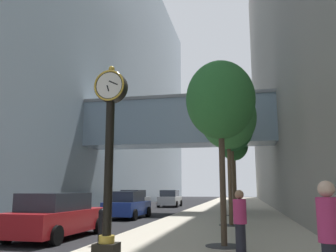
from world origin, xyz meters
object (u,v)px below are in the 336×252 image
(street_clock, at_px, (109,148))
(street_tree_near, at_px, (220,101))
(pedestrian_walking, at_px, (240,220))
(car_white_trailing, at_px, (170,199))
(street_tree_far, at_px, (234,145))
(pedestrian_by_clock, at_px, (330,235))
(car_red_far, at_px, (57,216))
(street_tree_mid_near, at_px, (228,118))
(street_tree_mid_far, at_px, (232,127))
(bollard_third, at_px, (102,226))
(car_blue_near, at_px, (127,205))
(car_silver_mid, at_px, (134,200))

(street_clock, height_order, street_tree_near, street_tree_near)
(pedestrian_walking, height_order, car_white_trailing, pedestrian_walking)
(car_white_trailing, bearing_deg, pedestrian_walking, -74.66)
(street_tree_far, xyz_separation_m, car_white_trailing, (-6.70, 6.58, -4.51))
(street_tree_far, distance_m, car_white_trailing, 10.42)
(street_clock, relative_size, pedestrian_by_clock, 2.73)
(street_tree_near, relative_size, car_red_far, 1.18)
(street_tree_mid_near, height_order, car_red_far, street_tree_mid_near)
(pedestrian_walking, bearing_deg, street_tree_mid_far, 92.06)
(street_clock, xyz_separation_m, street_tree_near, (2.70, 2.38, 1.68))
(bollard_third, height_order, street_tree_mid_far, street_tree_mid_far)
(pedestrian_walking, relative_size, car_red_far, 0.34)
(street_tree_far, bearing_deg, car_white_trailing, 135.53)
(street_clock, bearing_deg, car_red_far, 131.91)
(car_blue_near, height_order, car_white_trailing, car_white_trailing)
(bollard_third, xyz_separation_m, street_tree_near, (3.62, 0.46, 3.79))
(car_red_far, bearing_deg, street_tree_far, 69.87)
(pedestrian_walking, distance_m, car_silver_mid, 24.29)
(bollard_third, relative_size, street_tree_near, 0.19)
(street_clock, bearing_deg, street_tree_far, 82.58)
(street_clock, distance_m, street_tree_mid_near, 9.22)
(street_tree_far, height_order, car_white_trailing, street_tree_far)
(street_tree_near, height_order, pedestrian_by_clock, street_tree_near)
(street_tree_near, height_order, car_white_trailing, street_tree_near)
(street_clock, height_order, bollard_third, street_clock)
(street_tree_far, bearing_deg, street_clock, -97.42)
(pedestrian_by_clock, bearing_deg, car_red_far, 141.91)
(street_clock, distance_m, pedestrian_by_clock, 5.44)
(street_clock, relative_size, street_tree_far, 0.74)
(pedestrian_by_clock, bearing_deg, car_white_trailing, 106.07)
(car_blue_near, height_order, car_red_far, car_blue_near)
(car_blue_near, bearing_deg, street_tree_near, -58.41)
(street_tree_mid_far, bearing_deg, pedestrian_by_clock, -83.76)
(bollard_third, distance_m, street_tree_near, 5.26)
(street_tree_mid_far, relative_size, pedestrian_by_clock, 4.08)
(street_tree_mid_far, relative_size, car_blue_near, 1.78)
(pedestrian_walking, relative_size, car_blue_near, 0.40)
(bollard_third, height_order, car_silver_mid, car_silver_mid)
(pedestrian_walking, bearing_deg, bollard_third, 168.48)
(bollard_third, distance_m, pedestrian_walking, 4.20)
(street_tree_mid_near, bearing_deg, car_blue_near, 145.93)
(car_red_far, bearing_deg, car_blue_near, 91.67)
(street_tree_near, distance_m, pedestrian_by_clock, 6.17)
(street_tree_mid_near, bearing_deg, car_silver_mid, 121.99)
(street_tree_mid_far, height_order, car_blue_near, street_tree_mid_far)
(street_clock, distance_m, street_tree_far, 21.04)
(street_tree_mid_far, xyz_separation_m, car_white_trailing, (-6.70, 12.69, -4.94))
(car_blue_near, xyz_separation_m, car_white_trailing, (-0.27, 14.45, 0.01))
(street_tree_near, xyz_separation_m, street_tree_mid_near, (-0.00, 6.11, 0.68))
(pedestrian_by_clock, xyz_separation_m, car_blue_near, (-8.29, 15.27, -0.29))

